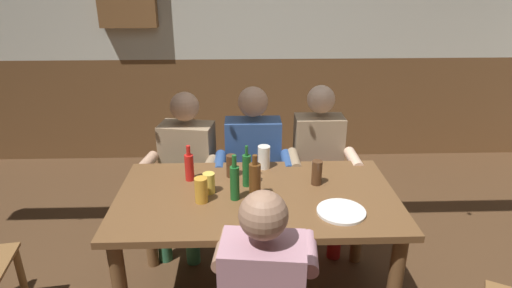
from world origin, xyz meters
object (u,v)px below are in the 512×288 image
at_px(person_0, 185,164).
at_px(bottle_3, 189,166).
at_px(plate_0, 341,212).
at_px(pint_glass_4, 209,183).
at_px(bottle_1, 255,180).
at_px(pint_glass_3, 201,190).
at_px(person_1, 253,161).
at_px(person_2, 319,161).
at_px(pint_glass_0, 317,173).
at_px(dining_table, 257,211).
at_px(bottle_0, 235,182).
at_px(bottle_2, 247,170).
at_px(pint_glass_2, 264,157).
at_px(pint_glass_1, 231,166).
at_px(table_candle, 256,170).

relative_size(person_0, bottle_3, 5.12).
bearing_deg(plate_0, pint_glass_4, 160.93).
xyz_separation_m(bottle_1, pint_glass_3, (-0.30, -0.04, -0.04)).
relative_size(person_1, bottle_1, 4.58).
relative_size(person_1, person_2, 1.00).
height_order(person_0, plate_0, person_0).
xyz_separation_m(bottle_3, pint_glass_3, (0.10, -0.27, -0.02)).
xyz_separation_m(plate_0, pint_glass_0, (-0.08, 0.34, 0.07)).
height_order(dining_table, bottle_3, bottle_3).
bearing_deg(bottle_0, pint_glass_0, 18.54).
bearing_deg(pint_glass_4, bottle_2, 19.76).
bearing_deg(pint_glass_3, bottle_3, 109.25).
bearing_deg(pint_glass_0, pint_glass_3, -164.49).
xyz_separation_m(person_0, person_2, (0.99, -0.00, 0.01)).
relative_size(dining_table, pint_glass_2, 10.70).
relative_size(bottle_1, pint_glass_0, 1.73).
height_order(person_2, pint_glass_0, person_2).
bearing_deg(pint_glass_1, pint_glass_3, -117.39).
distance_m(person_0, bottle_0, 0.85).
xyz_separation_m(dining_table, pint_glass_2, (0.06, 0.36, 0.19)).
relative_size(pint_glass_2, pint_glass_4, 1.24).
distance_m(person_2, pint_glass_4, 1.01).
bearing_deg(pint_glass_4, person_0, 109.47).
distance_m(bottle_0, pint_glass_0, 0.52).
bearing_deg(person_1, dining_table, 90.37).
bearing_deg(person_0, person_2, -169.92).
bearing_deg(bottle_2, pint_glass_4, -160.24).
bearing_deg(pint_glass_2, bottle_2, -115.25).
bearing_deg(pint_glass_2, table_candle, -117.65).
relative_size(table_candle, pint_glass_3, 0.54).
distance_m(person_1, plate_0, 1.00).
relative_size(person_0, pint_glass_1, 8.16).
height_order(bottle_1, bottle_3, bottle_1).
bearing_deg(table_candle, pint_glass_3, -134.52).
distance_m(bottle_0, bottle_1, 0.12).
relative_size(bottle_0, pint_glass_3, 1.85).
height_order(person_2, bottle_1, person_2).
relative_size(bottle_0, pint_glass_4, 2.21).
distance_m(person_0, person_2, 0.99).
distance_m(plate_0, pint_glass_1, 0.76).
relative_size(plate_0, bottle_3, 1.14).
bearing_deg(person_2, pint_glass_0, 77.85).
relative_size(person_1, bottle_2, 4.67).
bearing_deg(table_candle, bottle_1, -92.87).
bearing_deg(pint_glass_3, bottle_1, 7.09).
relative_size(table_candle, pint_glass_4, 0.65).
height_order(person_2, bottle_0, person_2).
relative_size(person_2, bottle_1, 4.60).
relative_size(bottle_2, bottle_3, 1.13).
bearing_deg(person_1, bottle_0, 80.50).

